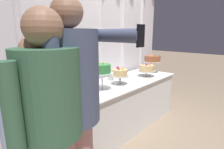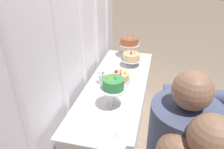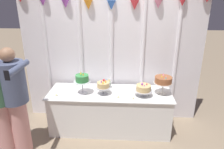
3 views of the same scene
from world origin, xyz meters
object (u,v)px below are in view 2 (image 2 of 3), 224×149
at_px(cake_table, 117,107).
at_px(flower_vase, 102,78).
at_px(cake_display_midright, 131,57).
at_px(cake_display_rightmost, 129,42).
at_px(tealight_far_left, 116,135).
at_px(cake_display_midleft, 120,78).
at_px(tealight_near_right, 139,71).
at_px(tealight_near_left, 134,79).
at_px(cake_display_leftmost, 113,85).

distance_m(cake_table, flower_vase, 0.48).
bearing_deg(flower_vase, cake_display_midright, -23.99).
bearing_deg(cake_table, cake_display_rightmost, -0.17).
distance_m(flower_vase, tealight_far_left, 0.93).
bearing_deg(cake_display_rightmost, cake_table, 179.83).
bearing_deg(cake_display_rightmost, cake_display_midleft, -176.50).
bearing_deg(tealight_near_right, flower_vase, 136.76).
bearing_deg(tealight_near_right, cake_table, 149.94).
distance_m(cake_table, cake_display_midleft, 0.54).
xyz_separation_m(cake_display_midleft, tealight_near_left, (0.26, -0.13, -0.15)).
bearing_deg(cake_display_midright, cake_table, 171.00).
relative_size(cake_display_leftmost, flower_vase, 1.94).
xyz_separation_m(cake_table, cake_display_leftmost, (-0.46, -0.06, 0.63)).
xyz_separation_m(cake_display_rightmost, tealight_near_left, (-0.74, -0.19, -0.24)).
distance_m(tealight_far_left, tealight_near_left, 1.05).
xyz_separation_m(cake_table, tealight_near_right, (0.40, -0.23, 0.38)).
bearing_deg(tealight_near_left, cake_display_midright, 14.35).
height_order(cake_table, cake_display_midright, cake_display_midright).
bearing_deg(cake_display_midright, tealight_far_left, -176.33).
distance_m(cake_table, cake_display_midright, 0.76).
relative_size(cake_display_leftmost, tealight_near_left, 8.38).
height_order(cake_display_leftmost, cake_display_rightmost, cake_display_leftmost).
distance_m(cake_display_midright, cake_display_rightmost, 0.36).
xyz_separation_m(flower_vase, tealight_far_left, (-0.86, -0.36, -0.07)).
bearing_deg(cake_display_rightmost, tealight_near_right, -155.57).
bearing_deg(flower_vase, cake_table, -77.91).
relative_size(cake_display_rightmost, flower_vase, 1.78).
relative_size(cake_table, flower_vase, 10.73).
xyz_separation_m(tealight_near_left, tealight_near_right, (0.24, -0.03, 0.00)).
relative_size(cake_display_midright, flower_vase, 1.51).
distance_m(cake_table, tealight_near_left, 0.45).
height_order(cake_table, tealight_far_left, tealight_far_left).
distance_m(cake_table, tealight_far_left, 0.99).
xyz_separation_m(cake_display_leftmost, cake_display_midright, (1.03, -0.03, -0.13)).
bearing_deg(tealight_near_right, tealight_far_left, 177.94).
distance_m(cake_display_midright, tealight_near_left, 0.44).
height_order(cake_display_leftmost, cake_display_midright, cake_display_leftmost).
relative_size(cake_display_midleft, flower_vase, 1.31).
xyz_separation_m(cake_display_midleft, flower_vase, (0.07, 0.24, -0.08)).
height_order(cake_display_midright, tealight_near_right, cake_display_midright).
xyz_separation_m(cake_display_leftmost, tealight_near_right, (0.86, -0.17, -0.25)).
relative_size(cake_table, cake_display_midleft, 8.17).
relative_size(tealight_far_left, tealight_near_right, 1.39).
height_order(cake_table, tealight_near_left, tealight_near_left).
height_order(cake_display_leftmost, cake_display_midleft, cake_display_leftmost).
bearing_deg(cake_display_midleft, cake_display_leftmost, 179.72).
height_order(cake_display_midright, flower_vase, cake_display_midright).
bearing_deg(tealight_near_left, cake_display_rightmost, 14.55).
height_order(cake_display_leftmost, tealight_near_right, cake_display_leftmost).
bearing_deg(tealight_near_left, cake_table, 128.37).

